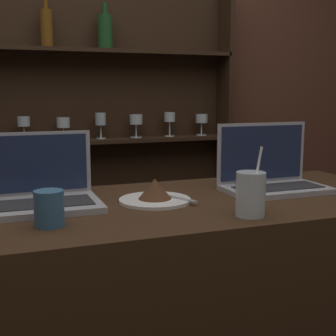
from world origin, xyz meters
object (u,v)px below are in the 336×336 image
laptop_far (271,175)px  coffee_cup (49,208)px  cake_plate (155,194)px  water_glass (251,194)px  laptop_near (40,191)px

laptop_far → coffee_cup: size_ratio=3.79×
laptop_far → cake_plate: bearing=-176.2°
water_glass → laptop_near: bearing=149.0°
coffee_cup → water_glass: bearing=-9.5°
cake_plate → water_glass: (0.19, -0.24, 0.04)m
laptop_far → cake_plate: size_ratio=1.58×
water_glass → cake_plate: bearing=127.9°
laptop_near → laptop_far: bearing=-3.2°
cake_plate → laptop_near: bearing=167.9°
cake_plate → coffee_cup: bearing=-155.0°
water_glass → laptop_far: bearing=48.8°
laptop_near → laptop_far: 0.76m
cake_plate → water_glass: water_glass is taller
laptop_far → water_glass: (-0.24, -0.27, 0.01)m
water_glass → coffee_cup: bearing=170.5°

